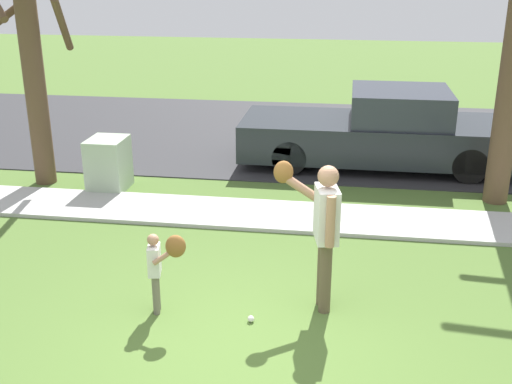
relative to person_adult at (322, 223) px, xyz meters
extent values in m
plane|color=#4C6B2D|center=(-0.80, 2.51, -1.05)|extent=(48.00, 48.00, 0.00)
cube|color=#B2B2AD|center=(-0.80, 2.61, -1.02)|extent=(36.00, 1.20, 0.06)
cube|color=#2D2D30|center=(-0.80, 7.61, -1.04)|extent=(36.00, 6.80, 0.02)
cylinder|color=brown|center=(0.06, -0.09, -0.63)|extent=(0.14, 0.14, 0.86)
cylinder|color=brown|center=(0.03, 0.08, -0.63)|extent=(0.14, 0.14, 0.86)
cube|color=silver|center=(0.04, -0.01, 0.11)|extent=(0.31, 0.45, 0.61)
sphere|color=#A87A5B|center=(0.04, -0.01, 0.55)|extent=(0.23, 0.23, 0.23)
cylinder|color=#A87A5B|center=(0.09, -0.26, 0.13)|extent=(0.10, 0.10, 0.57)
cylinder|color=#A87A5B|center=(-0.26, 0.19, 0.33)|extent=(0.54, 0.20, 0.41)
ellipsoid|color=brown|center=(-0.45, 0.15, 0.51)|extent=(0.24, 0.18, 0.26)
cylinder|color=#6B6656|center=(-1.83, -0.33, -0.81)|extent=(0.08, 0.08, 0.48)
cylinder|color=#6B6656|center=(-1.81, -0.43, -0.81)|extent=(0.08, 0.08, 0.48)
cube|color=silver|center=(-1.82, -0.38, -0.40)|extent=(0.17, 0.25, 0.34)
sphere|color=#A87A5B|center=(-1.82, -0.38, -0.16)|extent=(0.13, 0.13, 0.13)
cylinder|color=#A87A5B|center=(-1.85, -0.24, -0.39)|extent=(0.06, 0.06, 0.32)
cylinder|color=#A87A5B|center=(-1.65, -0.49, -0.28)|extent=(0.30, 0.11, 0.23)
ellipsoid|color=brown|center=(-1.54, -0.47, -0.17)|extent=(0.24, 0.18, 0.26)
sphere|color=white|center=(-0.73, -0.44, -1.02)|extent=(0.07, 0.07, 0.07)
cube|color=#9EB293|center=(-3.84, 3.48, -0.60)|extent=(0.62, 0.74, 0.91)
cylinder|color=brown|center=(-5.12, 3.66, 1.07)|extent=(0.36, 0.36, 4.25)
cylinder|color=brown|center=(-4.58, 3.82, 1.71)|extent=(0.53, 1.36, 1.02)
cylinder|color=brown|center=(-5.35, 4.05, 2.05)|extent=(1.05, 0.68, 0.85)
cube|color=#23282D|center=(0.80, 5.57, -0.51)|extent=(5.20, 1.95, 0.70)
cube|color=#2D333D|center=(1.19, 5.57, 0.14)|extent=(1.82, 1.79, 0.60)
cylinder|color=black|center=(-0.81, 4.71, -0.71)|extent=(0.64, 0.22, 0.64)
cylinder|color=black|center=(-0.81, 6.44, -0.71)|extent=(0.64, 0.22, 0.64)
cylinder|color=black|center=(2.41, 4.71, -0.71)|extent=(0.64, 0.22, 0.64)
cylinder|color=black|center=(2.41, 6.44, -0.71)|extent=(0.64, 0.22, 0.64)
camera|label=1|loc=(0.22, -6.42, 2.71)|focal=44.21mm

